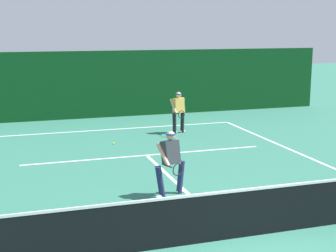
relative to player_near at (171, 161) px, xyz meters
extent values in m
plane|color=#2D6C58|center=(0.45, -2.69, -0.87)|extent=(80.00, 80.00, 0.00)
cube|color=white|center=(0.45, 8.12, -0.86)|extent=(9.45, 0.10, 0.01)
cube|color=white|center=(0.45, 3.83, -0.86)|extent=(7.70, 0.10, 0.01)
cube|color=white|center=(0.45, 0.51, -0.86)|extent=(0.10, 6.40, 0.01)
cube|color=black|center=(0.45, -2.69, -0.40)|extent=(10.18, 0.02, 0.93)
cube|color=white|center=(0.45, -2.69, 0.08)|extent=(10.18, 0.03, 0.05)
cylinder|color=#1E234C|center=(0.29, 0.13, -0.47)|extent=(0.27, 0.22, 0.80)
cylinder|color=#1E234C|center=(-0.29, -0.10, -0.47)|extent=(0.31, 0.23, 0.81)
ellipsoid|color=white|center=(0.29, 0.13, -0.82)|extent=(0.28, 0.20, 0.09)
ellipsoid|color=white|center=(-0.29, -0.10, -0.82)|extent=(0.28, 0.20, 0.09)
cube|color=#2D3338|center=(0.00, 0.01, 0.20)|extent=(0.49, 0.43, 0.58)
cylinder|color=tan|center=(0.21, 0.10, 0.18)|extent=(0.18, 0.14, 0.61)
cylinder|color=tan|center=(-0.21, -0.07, 0.18)|extent=(0.26, 0.47, 0.52)
sphere|color=tan|center=(0.00, 0.01, 0.61)|extent=(0.21, 0.21, 0.21)
cylinder|color=#19478C|center=(0.00, 0.01, 0.64)|extent=(0.30, 0.30, 0.04)
cylinder|color=black|center=(-0.17, -0.32, -0.03)|extent=(0.12, 0.25, 0.03)
torus|color=black|center=(-0.04, -0.64, -0.03)|extent=(0.28, 0.13, 0.29)
cylinder|color=black|center=(2.67, 6.76, -0.47)|extent=(0.19, 0.18, 0.79)
cylinder|color=black|center=(2.32, 6.66, -0.47)|extent=(0.20, 0.18, 0.80)
ellipsoid|color=white|center=(2.67, 6.76, -0.82)|extent=(0.28, 0.18, 0.09)
ellipsoid|color=white|center=(2.32, 6.66, -0.82)|extent=(0.28, 0.18, 0.09)
cube|color=#E5B24C|center=(2.50, 6.71, 0.20)|extent=(0.46, 0.33, 0.56)
cylinder|color=tan|center=(2.72, 6.77, 0.18)|extent=(0.18, 0.13, 0.61)
cylinder|color=tan|center=(2.28, 6.64, 0.18)|extent=(0.21, 0.43, 0.55)
sphere|color=tan|center=(2.50, 6.71, 0.60)|extent=(0.21, 0.21, 0.21)
cylinder|color=#19478C|center=(2.50, 6.71, 0.64)|extent=(0.28, 0.28, 0.04)
cylinder|color=black|center=(2.30, 6.39, -0.03)|extent=(0.10, 0.26, 0.03)
torus|color=black|center=(2.39, 6.06, -0.03)|extent=(0.29, 0.10, 0.29)
sphere|color=#D1E033|center=(-0.26, 5.62, -0.83)|extent=(0.07, 0.07, 0.07)
cube|color=#0C3E18|center=(0.45, 10.90, 0.62)|extent=(21.22, 0.12, 2.97)
camera|label=1|loc=(-3.47, -10.64, 3.08)|focal=52.41mm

